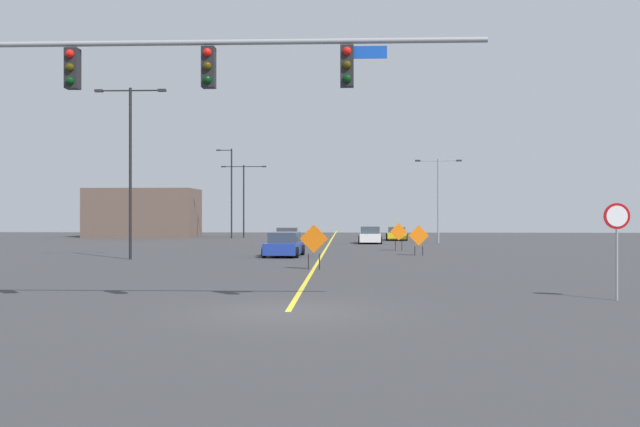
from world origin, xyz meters
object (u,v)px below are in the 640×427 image
(street_lamp_near_right, at_px, (438,192))
(construction_sign_right_lane, at_px, (314,241))
(car_white_approaching, at_px, (370,235))
(car_yellow_far, at_px, (396,234))
(construction_sign_left_lane, at_px, (399,233))
(construction_sign_right_shoulder, at_px, (419,237))
(stop_sign, at_px, (617,232))
(street_lamp_far_right, at_px, (244,194))
(traffic_signal_assembly, at_px, (132,90))
(street_lamp_far_left, at_px, (231,190))
(car_red_near, at_px, (288,237))
(car_blue_mid, at_px, (284,245))
(street_lamp_mid_right, at_px, (130,159))

(street_lamp_near_right, xyz_separation_m, construction_sign_right_lane, (-9.38, -28.10, -3.11))
(car_white_approaching, xyz_separation_m, car_yellow_far, (2.79, 7.28, -0.08))
(construction_sign_left_lane, height_order, car_white_approaching, construction_sign_left_lane)
(construction_sign_right_shoulder, distance_m, construction_sign_left_lane, 5.42)
(car_yellow_far, bearing_deg, construction_sign_right_lane, -100.22)
(car_white_approaching, height_order, car_yellow_far, car_white_approaching)
(stop_sign, bearing_deg, construction_sign_left_lane, 99.24)
(street_lamp_far_right, height_order, car_yellow_far, street_lamp_far_right)
(traffic_signal_assembly, distance_m, car_yellow_far, 49.33)
(street_lamp_far_left, relative_size, car_red_near, 2.40)
(street_lamp_far_right, relative_size, car_yellow_far, 1.82)
(car_white_approaching, bearing_deg, car_red_near, -140.80)
(car_blue_mid, distance_m, car_red_near, 12.63)
(construction_sign_left_lane, bearing_deg, car_red_near, 142.87)
(street_lamp_far_right, height_order, car_white_approaching, street_lamp_far_right)
(street_lamp_near_right, height_order, construction_sign_right_lane, street_lamp_near_right)
(street_lamp_near_right, height_order, car_blue_mid, street_lamp_near_right)
(traffic_signal_assembly, distance_m, street_lamp_far_right, 54.34)
(street_lamp_far_left, height_order, car_yellow_far, street_lamp_far_left)
(street_lamp_far_right, distance_m, car_red_near, 20.20)
(car_white_approaching, height_order, car_red_near, same)
(car_yellow_far, bearing_deg, car_white_approaching, -110.98)
(car_yellow_far, bearing_deg, construction_sign_right_shoulder, -91.02)
(street_lamp_near_right, distance_m, construction_sign_left_lane, 13.36)
(traffic_signal_assembly, relative_size, construction_sign_right_lane, 7.03)
(stop_sign, height_order, car_white_approaching, stop_sign)
(street_lamp_near_right, bearing_deg, car_blue_mid, -121.94)
(street_lamp_far_right, xyz_separation_m, construction_sign_left_lane, (14.50, -24.95, -3.49))
(street_lamp_far_left, bearing_deg, construction_sign_left_lane, -55.93)
(traffic_signal_assembly, distance_m, stop_sign, 14.16)
(street_lamp_far_right, bearing_deg, car_blue_mid, -77.02)
(street_lamp_far_left, height_order, construction_sign_right_shoulder, street_lamp_far_left)
(stop_sign, relative_size, street_lamp_far_left, 0.31)
(traffic_signal_assembly, height_order, stop_sign, traffic_signal_assembly)
(street_lamp_near_right, relative_size, street_lamp_far_left, 0.78)
(street_lamp_mid_right, xyz_separation_m, street_lamp_far_right, (1.03, 34.40, -0.87))
(traffic_signal_assembly, relative_size, car_red_near, 3.72)
(construction_sign_right_shoulder, bearing_deg, stop_sign, -80.57)
(car_yellow_far, height_order, car_red_near, car_red_near)
(car_blue_mid, relative_size, car_white_approaching, 0.98)
(street_lamp_far_right, bearing_deg, car_yellow_far, -21.18)
(traffic_signal_assembly, distance_m, street_lamp_near_right, 43.48)
(stop_sign, xyz_separation_m, car_blue_mid, (-11.56, 20.00, -1.32))
(traffic_signal_assembly, xyz_separation_m, car_white_approaching, (7.54, 40.69, -5.03))
(construction_sign_left_lane, bearing_deg, street_lamp_mid_right, -148.68)
(street_lamp_mid_right, bearing_deg, street_lamp_near_right, 47.47)
(car_yellow_far, bearing_deg, street_lamp_far_left, 166.11)
(street_lamp_near_right, bearing_deg, traffic_signal_assembly, -108.02)
(car_blue_mid, bearing_deg, construction_sign_left_lane, 41.44)
(street_lamp_mid_right, bearing_deg, construction_sign_right_shoulder, 14.05)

